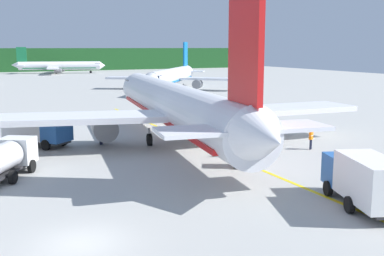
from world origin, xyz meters
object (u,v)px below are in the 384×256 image
service_truck_catering (36,129)px  airliner_foreground (175,106)px  crew_marshaller (235,145)px  crew_loader_left (101,133)px  crew_loader_right (311,138)px  service_truck_baggage (364,179)px  airliner_mid_apron (172,76)px  cargo_container_near (244,154)px  service_truck_pushback (4,158)px  airliner_distant (59,66)px

service_truck_catering → airliner_foreground: bearing=-17.6°
crew_marshaller → crew_loader_left: bearing=131.8°
crew_loader_right → service_truck_baggage: bearing=-118.5°
crew_marshaller → service_truck_catering: bearing=140.4°
airliner_mid_apron → crew_loader_right: size_ratio=16.82×
service_truck_baggage → cargo_container_near: bearing=96.8°
service_truck_pushback → crew_marshaller: service_truck_pushback is taller
airliner_distant → service_truck_catering: 121.02m
service_truck_pushback → crew_loader_right: size_ratio=3.65×
service_truck_catering → airliner_distant: bearing=79.5°
service_truck_baggage → service_truck_catering: 28.32m
airliner_mid_apron → service_truck_pushback: bearing=-122.6°
airliner_mid_apron → crew_loader_left: 54.64m
service_truck_catering → crew_loader_right: (21.04, -11.61, -0.46)m
service_truck_catering → service_truck_pushback: 10.79m
airliner_mid_apron → airliner_distant: 74.13m
crew_loader_left → airliner_distant: bearing=82.1°
crew_marshaller → crew_loader_left: (-8.41, 9.40, 0.04)m
service_truck_pushback → crew_loader_left: 12.02m
airliner_foreground → service_truck_pushback: bearing=-156.7°
airliner_distant → service_truck_baggage: (-8.17, -143.63, -0.86)m
crew_marshaller → crew_loader_right: bearing=-2.3°
crew_loader_right → service_truck_pushback: bearing=176.8°
cargo_container_near → crew_marshaller: (0.97, 3.02, 0.06)m
service_truck_catering → cargo_container_near: service_truck_catering is taller
airliner_mid_apron → crew_marshaller: size_ratio=17.03×
airliner_foreground → airliner_mid_apron: (20.53, 49.29, -0.60)m
crew_marshaller → airliner_mid_apron: bearing=71.9°
airliner_distant → crew_loader_left: bearing=-97.9°
airliner_foreground → service_truck_baggage: bearing=-84.0°
airliner_foreground → service_truck_baggage: (2.19, -20.92, -1.77)m
airliner_foreground → service_truck_pushback: (-15.13, -6.52, -1.99)m
crew_loader_left → crew_loader_right: size_ratio=1.03×
service_truck_baggage → cargo_container_near: (-1.22, 10.31, -0.66)m
crew_marshaller → crew_loader_left: 12.61m
service_truck_pushback → crew_loader_right: (24.42, -1.36, -0.37)m
airliner_foreground → cargo_container_near: (0.97, -10.61, -2.44)m
crew_loader_left → crew_loader_right: 18.50m
service_truck_pushback → airliner_distant: bearing=78.8°
airliner_distant → service_truck_pushback: bearing=-101.2°
cargo_container_near → crew_marshaller: cargo_container_near is taller
airliner_distant → service_truck_baggage: bearing=-93.3°
airliner_foreground → crew_loader_right: bearing=-40.3°
airliner_distant → service_truck_catering: bearing=-100.5°
airliner_distant → crew_loader_right: airliner_distant is taller
airliner_foreground → service_truck_catering: airliner_foreground is taller
service_truck_catering → crew_loader_right: size_ratio=3.64×
airliner_mid_apron → service_truck_catering: 55.85m
airliner_distant → cargo_container_near: 133.66m
airliner_foreground → crew_marshaller: 8.18m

